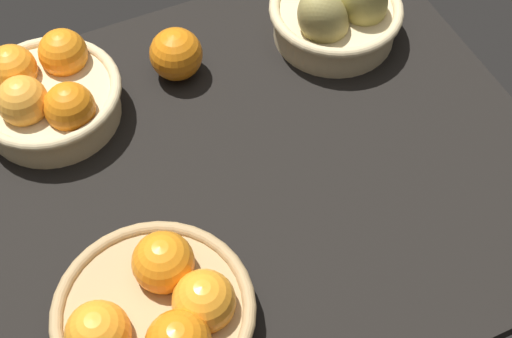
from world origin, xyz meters
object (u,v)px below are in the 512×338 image
Objects in this scene: basket_far_left at (47,94)px; basket_near_left at (157,313)px; loose_orange_front_gap at (176,54)px; basket_far_right_pears at (336,12)px.

basket_far_left is 38.74cm from basket_near_left.
loose_orange_front_gap is (17.33, 38.92, 0.28)cm from basket_near_left.
basket_far_left is at bearing -179.17° from loose_orange_front_gap.
basket_far_left is at bearing 176.76° from basket_far_right_pears.
basket_far_right_pears is 56.41cm from basket_near_left.
basket_near_left is (-43.39, -36.01, -1.44)cm from basket_far_right_pears.
basket_near_left is 42.60cm from loose_orange_front_gap.
basket_near_left is at bearing -85.84° from basket_far_left.
loose_orange_front_gap is (-26.06, 2.91, -1.17)cm from basket_far_right_pears.
basket_far_left is 46.28cm from basket_far_right_pears.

